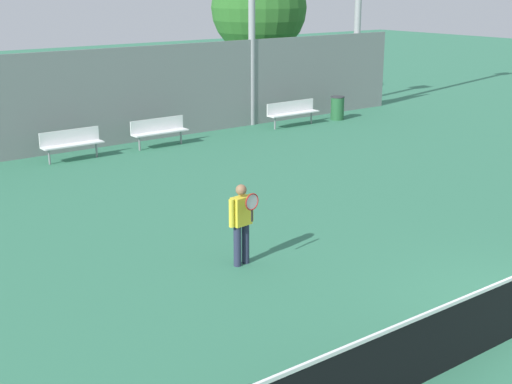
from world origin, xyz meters
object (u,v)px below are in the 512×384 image
trash_bin (337,108)px  bench_by_gate (71,141)px  tree_green_broad (259,8)px  bench_courtside_near (292,111)px  tennis_player (242,220)px  bench_courtside_far (159,129)px

trash_bin → bench_by_gate: bearing=179.6°
trash_bin → tree_green_broad: (0.43, 5.40, 3.52)m
bench_courtside_near → bench_by_gate: size_ratio=1.18×
tennis_player → bench_courtside_near: 13.25m
tennis_player → bench_courtside_near: size_ratio=0.71×
trash_bin → tennis_player: bearing=-140.6°
bench_courtside_near → bench_by_gate: bearing=-180.0°
bench_courtside_far → tree_green_broad: bearing=33.3°
bench_courtside_near → bench_courtside_far: size_ratio=1.14×
tennis_player → bench_courtside_far: bearing=62.0°
tennis_player → tree_green_broad: (11.87, 14.79, 3.10)m
tennis_player → tree_green_broad: 19.21m
tennis_player → bench_by_gate: 9.52m
bench_by_gate → tree_green_broad: (11.02, 5.31, 3.40)m
bench_by_gate → tree_green_broad: 12.70m
bench_by_gate → tree_green_broad: bearing=25.7°
bench_by_gate → tree_green_broad: tree_green_broad is taller
tennis_player → tree_green_broad: size_ratio=0.26×
tennis_player → bench_courtside_far: size_ratio=0.82×
bench_courtside_near → tree_green_broad: tree_green_broad is taller
bench_by_gate → trash_bin: bench_by_gate is taller
bench_by_gate → bench_courtside_near: bearing=0.0°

